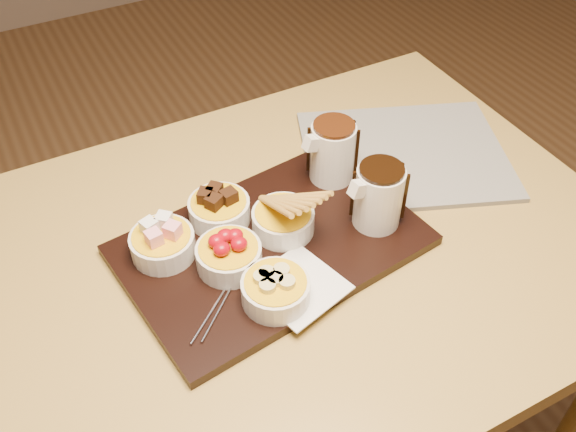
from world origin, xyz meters
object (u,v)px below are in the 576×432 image
newspaper (404,155)px  bowl_strawberries (229,257)px  dining_table (260,296)px  pitcher_dark_chocolate (378,197)px  pitcher_milk_chocolate (333,153)px  serving_board (271,245)px

newspaper → bowl_strawberries: bearing=-143.3°
dining_table → bowl_strawberries: bearing=-168.7°
pitcher_dark_chocolate → pitcher_milk_chocolate: bearing=85.6°
serving_board → pitcher_milk_chocolate: pitcher_milk_chocolate is taller
dining_table → newspaper: size_ratio=3.26×
pitcher_milk_chocolate → newspaper: pitcher_milk_chocolate is taller
newspaper → serving_board: bearing=-142.3°
serving_board → bowl_strawberries: size_ratio=4.60×
bowl_strawberries → newspaper: bowl_strawberries is taller
pitcher_dark_chocolate → newspaper: (0.15, 0.13, -0.07)m
bowl_strawberries → pitcher_dark_chocolate: pitcher_dark_chocolate is taller
dining_table → pitcher_milk_chocolate: size_ratio=11.38×
serving_board → bowl_strawberries: (-0.08, -0.02, 0.03)m
pitcher_dark_chocolate → newspaper: 0.21m
dining_table → pitcher_milk_chocolate: pitcher_milk_chocolate is taller
dining_table → serving_board: serving_board is taller
dining_table → pitcher_dark_chocolate: bearing=-9.6°
bowl_strawberries → newspaper: 0.42m
dining_table → newspaper: bearing=15.6°
serving_board → pitcher_dark_chocolate: (0.17, -0.04, 0.06)m
newspaper → dining_table: bearing=-142.7°
dining_table → bowl_strawberries: (-0.05, -0.01, 0.14)m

